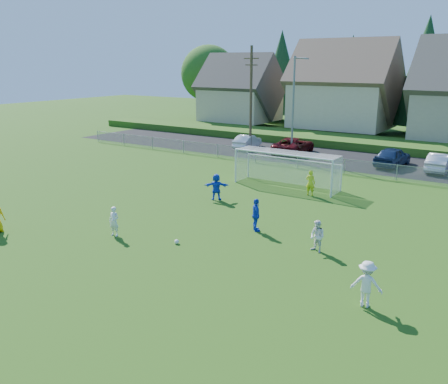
# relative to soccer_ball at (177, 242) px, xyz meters

# --- Properties ---
(ground) EXTENTS (160.00, 160.00, 0.00)m
(ground) POSITION_rel_soccer_ball_xyz_m (-0.50, -3.12, -0.11)
(ground) COLOR #193D0C
(ground) RESTS_ON ground
(asphalt_lot) EXTENTS (60.00, 60.00, 0.00)m
(asphalt_lot) POSITION_rel_soccer_ball_xyz_m (-0.50, 24.38, -0.10)
(asphalt_lot) COLOR black
(asphalt_lot) RESTS_ON ground
(grass_embankment) EXTENTS (70.00, 6.00, 0.80)m
(grass_embankment) POSITION_rel_soccer_ball_xyz_m (-0.50, 31.88, 0.29)
(grass_embankment) COLOR #1E420F
(grass_embankment) RESTS_ON ground
(soccer_ball) EXTENTS (0.22, 0.22, 0.22)m
(soccer_ball) POSITION_rel_soccer_ball_xyz_m (0.00, 0.00, 0.00)
(soccer_ball) COLOR white
(soccer_ball) RESTS_ON ground
(player_white_a) EXTENTS (0.60, 0.44, 1.51)m
(player_white_a) POSITION_rel_soccer_ball_xyz_m (-3.30, -0.87, 0.65)
(player_white_a) COLOR white
(player_white_a) RESTS_ON ground
(player_white_b) EXTENTS (0.89, 0.80, 1.51)m
(player_white_b) POSITION_rel_soccer_ball_xyz_m (6.02, 2.79, 0.65)
(player_white_b) COLOR white
(player_white_b) RESTS_ON ground
(player_white_c) EXTENTS (1.20, 0.81, 1.73)m
(player_white_c) POSITION_rel_soccer_ball_xyz_m (9.46, -0.95, 0.75)
(player_white_c) COLOR white
(player_white_c) RESTS_ON ground
(player_blue_a) EXTENTS (1.00, 1.03, 1.73)m
(player_blue_a) POSITION_rel_soccer_ball_xyz_m (2.27, 3.69, 0.76)
(player_blue_a) COLOR blue
(player_blue_a) RESTS_ON ground
(player_blue_b) EXTENTS (1.61, 1.24, 1.70)m
(player_blue_b) POSITION_rel_soccer_ball_xyz_m (-2.71, 7.32, 0.74)
(player_blue_b) COLOR blue
(player_blue_b) RESTS_ON ground
(goalkeeper) EXTENTS (0.66, 0.46, 1.71)m
(goalkeeper) POSITION_rel_soccer_ball_xyz_m (1.84, 11.57, 0.74)
(goalkeeper) COLOR #C5D819
(goalkeeper) RESTS_ON ground
(car_b) EXTENTS (1.95, 4.34, 1.38)m
(car_b) POSITION_rel_soccer_ball_xyz_m (-10.69, 24.45, 0.58)
(car_b) COLOR white
(car_b) RESTS_ON ground
(car_c) EXTENTS (2.90, 5.78, 1.57)m
(car_c) POSITION_rel_soccer_ball_xyz_m (-5.51, 24.37, 0.67)
(car_c) COLOR #4F090D
(car_c) RESTS_ON ground
(car_e) EXTENTS (2.30, 4.88, 1.61)m
(car_e) POSITION_rel_soccer_ball_xyz_m (3.85, 23.88, 0.70)
(car_e) COLOR #15274A
(car_e) RESTS_ON ground
(car_f) EXTENTS (1.64, 4.48, 1.47)m
(car_f) POSITION_rel_soccer_ball_xyz_m (7.52, 23.94, 0.62)
(car_f) COLOR silver
(car_f) RESTS_ON ground
(soccer_goal) EXTENTS (7.42, 1.90, 2.50)m
(soccer_goal) POSITION_rel_soccer_ball_xyz_m (-0.50, 12.93, 1.52)
(soccer_goal) COLOR white
(soccer_goal) RESTS_ON ground
(chainlink_fence) EXTENTS (52.06, 0.06, 1.20)m
(chainlink_fence) POSITION_rel_soccer_ball_xyz_m (-0.50, 18.88, 0.52)
(chainlink_fence) COLOR gray
(chainlink_fence) RESTS_ON ground
(streetlight) EXTENTS (1.38, 0.18, 9.00)m
(streetlight) POSITION_rel_soccer_ball_xyz_m (-4.95, 22.88, 4.73)
(streetlight) COLOR slate
(streetlight) RESTS_ON ground
(utility_pole) EXTENTS (1.60, 0.26, 10.00)m
(utility_pole) POSITION_rel_soccer_ball_xyz_m (-10.00, 23.88, 5.04)
(utility_pole) COLOR #473321
(utility_pole) RESTS_ON ground
(houses_row) EXTENTS (53.90, 11.45, 13.27)m
(houses_row) POSITION_rel_soccer_ball_xyz_m (1.47, 39.34, 7.22)
(houses_row) COLOR tan
(houses_row) RESTS_ON ground
(tree_row) EXTENTS (65.98, 12.36, 13.80)m
(tree_row) POSITION_rel_soccer_ball_xyz_m (0.54, 45.62, 6.80)
(tree_row) COLOR #382616
(tree_row) RESTS_ON ground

